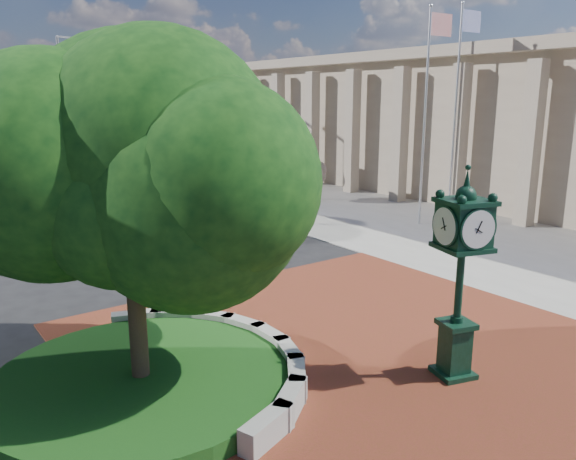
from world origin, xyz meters
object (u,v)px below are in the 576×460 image
at_px(street_lamp_near, 66,100).
at_px(flagpole_a, 425,116).
at_px(post_clock, 461,267).
at_px(parked_car, 66,167).
at_px(flagpole_b, 455,109).

bearing_deg(street_lamp_near, flagpole_a, -66.12).
xyz_separation_m(post_clock, parked_car, (2.18, 37.91, -1.77)).
distance_m(parked_car, flagpole_b, 29.58).
height_order(flagpole_b, street_lamp_near, flagpole_b).
height_order(flagpole_a, flagpole_b, flagpole_b).
bearing_deg(post_clock, flagpole_b, 38.41).
xyz_separation_m(post_clock, street_lamp_near, (1.22, 32.76, 3.25)).
bearing_deg(street_lamp_near, parked_car, 79.49).
relative_size(post_clock, flagpole_a, 0.46).
bearing_deg(post_clock, flagpole_a, 43.60).
xyz_separation_m(flagpole_a, flagpole_b, (3.21, 0.78, 0.26)).
bearing_deg(flagpole_a, flagpole_b, 13.62).
bearing_deg(flagpole_b, flagpole_a, -166.38).
xyz_separation_m(parked_car, flagpole_a, (8.89, -27.37, 4.37)).
bearing_deg(parked_car, street_lamp_near, -101.21).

